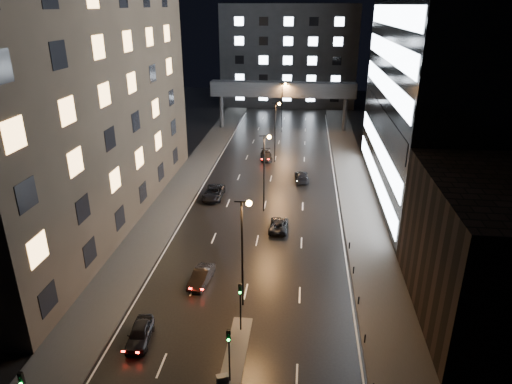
# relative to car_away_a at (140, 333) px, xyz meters

# --- Properties ---
(ground) EXTENTS (160.00, 160.00, 0.00)m
(ground) POSITION_rel_car_away_a_xyz_m (7.45, 37.54, -0.71)
(ground) COLOR black
(ground) RESTS_ON ground
(sidewalk_left) EXTENTS (5.00, 110.00, 0.15)m
(sidewalk_left) POSITION_rel_car_away_a_xyz_m (-5.05, 32.54, -0.64)
(sidewalk_left) COLOR #383533
(sidewalk_left) RESTS_ON ground
(sidewalk_right) EXTENTS (5.00, 110.00, 0.15)m
(sidewalk_right) POSITION_rel_car_away_a_xyz_m (19.95, 32.54, -0.64)
(sidewalk_right) COLOR #383533
(sidewalk_right) RESTS_ON ground
(building_left) EXTENTS (15.00, 48.00, 40.00)m
(building_left) POSITION_rel_car_away_a_xyz_m (-15.05, 21.54, 19.29)
(building_left) COLOR #2D2319
(building_left) RESTS_ON ground
(building_right_low) EXTENTS (10.00, 18.00, 12.00)m
(building_right_low) POSITION_rel_car_away_a_xyz_m (27.45, 6.54, 5.29)
(building_right_low) COLOR black
(building_right_low) RESTS_ON ground
(building_right_glass) EXTENTS (20.00, 36.00, 45.00)m
(building_right_glass) POSITION_rel_car_away_a_xyz_m (32.45, 33.54, 21.79)
(building_right_glass) COLOR black
(building_right_glass) RESTS_ON ground
(building_far) EXTENTS (34.00, 14.00, 25.00)m
(building_far) POSITION_rel_car_away_a_xyz_m (7.45, 95.54, 11.79)
(building_far) COLOR #333335
(building_far) RESTS_ON ground
(skybridge) EXTENTS (30.00, 3.00, 10.00)m
(skybridge) POSITION_rel_car_away_a_xyz_m (7.45, 67.54, 7.63)
(skybridge) COLOR #333335
(skybridge) RESTS_ON ground
(median_island) EXTENTS (1.60, 8.00, 0.15)m
(median_island) POSITION_rel_car_away_a_xyz_m (7.75, -0.46, -0.64)
(median_island) COLOR #383533
(median_island) RESTS_ON ground
(traffic_signal_near) EXTENTS (0.28, 0.34, 4.40)m
(traffic_signal_near) POSITION_rel_car_away_a_xyz_m (7.75, 2.04, 2.38)
(traffic_signal_near) COLOR black
(traffic_signal_near) RESTS_ON median_island
(traffic_signal_far) EXTENTS (0.28, 0.34, 4.40)m
(traffic_signal_far) POSITION_rel_car_away_a_xyz_m (7.75, -3.46, 2.38)
(traffic_signal_far) COLOR black
(traffic_signal_far) RESTS_ON median_island
(bollard_row) EXTENTS (0.12, 25.12, 0.90)m
(bollard_row) POSITION_rel_car_away_a_xyz_m (17.65, 4.04, -0.26)
(bollard_row) COLOR black
(bollard_row) RESTS_ON ground
(streetlight_near) EXTENTS (1.45, 0.50, 10.15)m
(streetlight_near) POSITION_rel_car_away_a_xyz_m (7.61, 5.54, 5.79)
(streetlight_near) COLOR black
(streetlight_near) RESTS_ON ground
(streetlight_mid_a) EXTENTS (1.45, 0.50, 10.15)m
(streetlight_mid_a) POSITION_rel_car_away_a_xyz_m (7.61, 25.54, 5.79)
(streetlight_mid_a) COLOR black
(streetlight_mid_a) RESTS_ON ground
(streetlight_mid_b) EXTENTS (1.45, 0.50, 10.15)m
(streetlight_mid_b) POSITION_rel_car_away_a_xyz_m (7.61, 45.54, 5.79)
(streetlight_mid_b) COLOR black
(streetlight_mid_b) RESTS_ON ground
(streetlight_far) EXTENTS (1.45, 0.50, 10.15)m
(streetlight_far) POSITION_rel_car_away_a_xyz_m (7.61, 65.54, 5.79)
(streetlight_far) COLOR black
(streetlight_far) RESTS_ON ground
(car_away_a) EXTENTS (2.10, 4.33, 1.43)m
(car_away_a) POSITION_rel_car_away_a_xyz_m (0.00, 0.00, 0.00)
(car_away_a) COLOR black
(car_away_a) RESTS_ON ground
(car_away_b) EXTENTS (2.03, 4.38, 1.39)m
(car_away_b) POSITION_rel_car_away_a_xyz_m (3.03, 8.53, -0.02)
(car_away_b) COLOR black
(car_away_b) RESTS_ON ground
(car_away_c) EXTENTS (2.54, 5.51, 1.53)m
(car_away_c) POSITION_rel_car_away_a_xyz_m (0.17, 29.16, 0.05)
(car_away_c) COLOR black
(car_away_c) RESTS_ON ground
(car_away_d) EXTENTS (2.55, 4.98, 1.38)m
(car_away_d) POSITION_rel_car_away_a_xyz_m (5.91, 46.78, -0.02)
(car_away_d) COLOR black
(car_away_d) RESTS_ON ground
(car_toward_a) EXTENTS (2.21, 4.62, 1.27)m
(car_toward_a) POSITION_rel_car_away_a_xyz_m (9.70, 20.55, -0.08)
(car_toward_a) COLOR black
(car_toward_a) RESTS_ON ground
(car_toward_b) EXTENTS (2.34, 4.99, 1.41)m
(car_toward_b) POSITION_rel_car_away_a_xyz_m (12.12, 37.10, -0.01)
(car_toward_b) COLOR black
(car_toward_b) RESTS_ON ground
(utility_cabinet) EXTENTS (0.94, 0.72, 1.06)m
(utility_cabinet) POSITION_rel_car_away_a_xyz_m (7.35, -4.16, -0.03)
(utility_cabinet) COLOR #4D4D50
(utility_cabinet) RESTS_ON median_island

